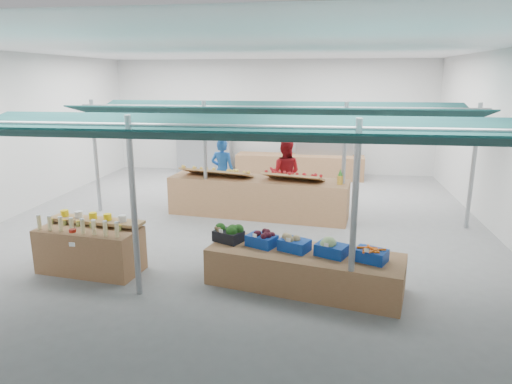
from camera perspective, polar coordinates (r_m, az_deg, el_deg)
floor at (r=11.47m, az=-1.96°, el=-3.93°), size 13.00×13.00×0.00m
hall at (r=12.35m, az=-0.82°, el=9.92°), size 13.00×13.00×13.00m
pole_grid at (r=9.22m, az=0.55°, el=3.22°), size 10.00×4.60×3.00m
awnings at (r=9.08m, az=0.56°, el=9.23°), size 9.50×7.08×0.30m
back_shelving_left at (r=17.50m, az=-6.46°, el=5.69°), size 2.00×0.50×2.00m
back_shelving_right at (r=16.90m, az=8.51°, el=5.32°), size 2.00×0.50×2.00m
bottle_shelf at (r=9.17m, az=-19.88°, el=-6.52°), size 1.98×1.33×1.12m
veg_counter at (r=8.07m, az=6.03°, el=-9.58°), size 3.50×1.81×0.65m
fruit_counter at (r=11.98m, az=0.27°, el=-0.63°), size 4.77×1.65×1.00m
far_counter at (r=16.64m, az=5.45°, el=3.22°), size 4.61×1.08×0.82m
crate_stack at (r=8.07m, az=16.10°, el=-10.46°), size 0.54×0.46×0.55m
vendor_left at (r=13.15m, az=-4.21°, el=2.62°), size 0.73×0.52×1.87m
vendor_right at (r=12.87m, az=3.63°, el=2.38°), size 0.98×0.81×1.87m
crate_broccoli at (r=8.35m, az=-3.47°, el=-5.14°), size 0.60×0.53×0.35m
crate_beets at (r=8.12m, az=0.72°, el=-5.86°), size 0.60×0.53×0.29m
crate_celeriac at (r=7.94m, az=4.82°, el=-6.31°), size 0.60×0.53×0.31m
crate_cabbage at (r=7.79m, az=9.43°, el=-6.76°), size 0.60×0.53×0.35m
crate_carrots at (r=7.72m, az=14.17°, el=-7.60°), size 0.60×0.53×0.29m
sparrow at (r=8.28m, az=-4.75°, el=-4.67°), size 0.12×0.09×0.11m
pole_ribbon at (r=8.15m, az=-21.96°, el=-4.66°), size 0.12×0.12×0.28m
apple_heap_yellow at (r=12.05m, az=-4.98°, el=2.66°), size 2.01×1.12×0.27m
apple_heap_red at (r=11.51m, az=4.67°, el=2.12°), size 1.62×1.03×0.27m
pineapple at (r=11.36m, az=10.47°, el=1.84°), size 0.14×0.14×0.39m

